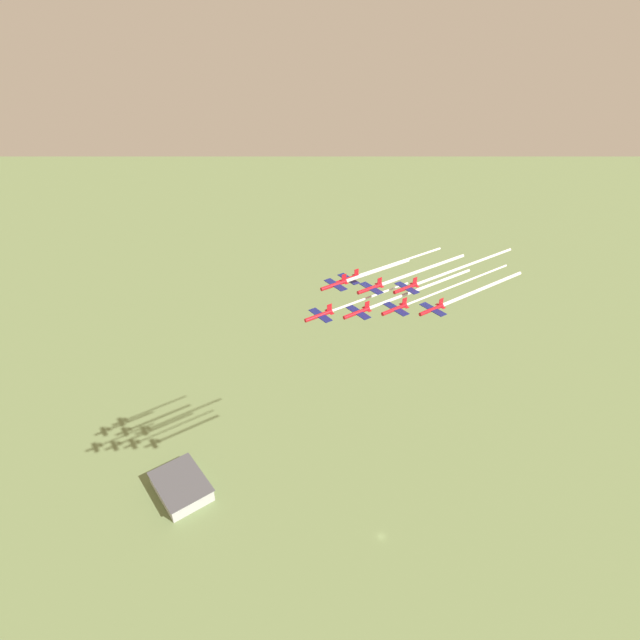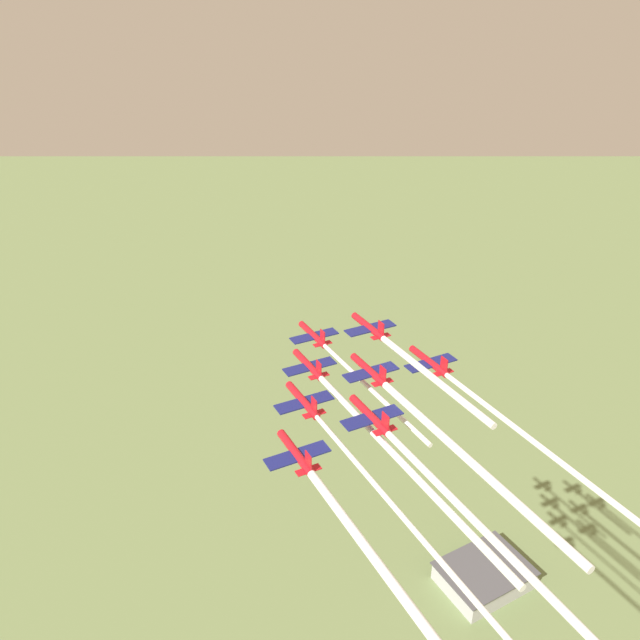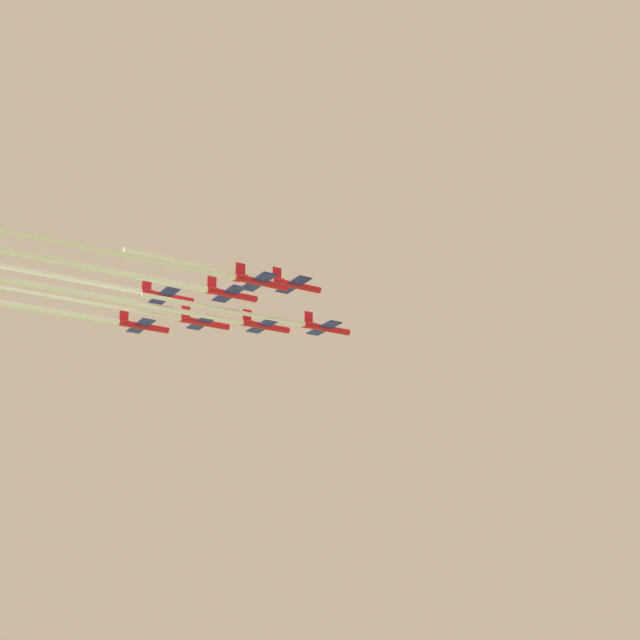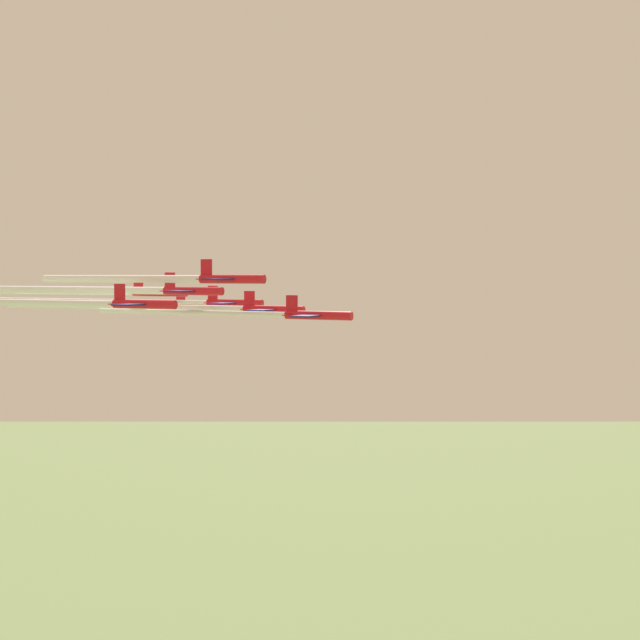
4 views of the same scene
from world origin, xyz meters
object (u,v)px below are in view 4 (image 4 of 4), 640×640
at_px(jet_4, 191,291).
at_px(jet_7, 158,292).
at_px(jet_1, 271,309).
at_px(jet_5, 142,304).
at_px(jet_3, 233,303).
at_px(jet_0, 316,315).
at_px(jet_2, 230,279).
at_px(jet_6, 199,305).

height_order(jet_4, jet_7, jet_4).
relative_size(jet_1, jet_5, 1.00).
height_order(jet_1, jet_3, jet_3).
relative_size(jet_0, jet_2, 1.00).
bearing_deg(jet_0, jet_3, -120.47).
relative_size(jet_0, jet_4, 1.00).
relative_size(jet_2, jet_4, 1.00).
xyz_separation_m(jet_0, jet_1, (-6.77, -10.70, 0.44)).
bearing_deg(jet_5, jet_1, 150.46).
height_order(jet_3, jet_7, jet_7).
distance_m(jet_0, jet_5, 25.37).
bearing_deg(jet_1, jet_2, 0.00).
height_order(jet_5, jet_7, jet_7).
bearing_deg(jet_7, jet_3, 120.47).
distance_m(jet_5, jet_6, 33.92).
relative_size(jet_2, jet_7, 1.00).
xyz_separation_m(jet_2, jet_5, (6.06, -11.11, -3.62)).
bearing_deg(jet_2, jet_5, -59.53).
xyz_separation_m(jet_1, jet_2, (12.83, -0.41, 4.91)).
bearing_deg(jet_1, jet_4, -59.53).
bearing_deg(jet_7, jet_5, 29.54).
relative_size(jet_1, jet_3, 1.00).
bearing_deg(jet_4, jet_1, 120.47).
relative_size(jet_0, jet_6, 1.00).
bearing_deg(jet_0, jet_2, -59.53).
height_order(jet_1, jet_7, jet_7).
relative_size(jet_5, jet_7, 1.00).
xyz_separation_m(jet_1, jet_6, (-13.53, -21.39, -0.04)).
distance_m(jet_0, jet_4, 22.09).
relative_size(jet_4, jet_7, 1.00).
height_order(jet_2, jet_4, jet_2).
bearing_deg(jet_4, jet_2, 59.53).
bearing_deg(jet_3, jet_4, -0.00).
bearing_deg(jet_5, jet_7, -150.46).
xyz_separation_m(jet_0, jet_7, (-7.47, -32.51, 2.98)).
height_order(jet_3, jet_6, jet_3).
xyz_separation_m(jet_0, jet_4, (-0.70, -21.81, 3.42)).
relative_size(jet_4, jet_6, 1.00).
bearing_deg(jet_4, jet_0, 90.00).
bearing_deg(jet_2, jet_4, -120.47).
height_order(jet_2, jet_3, jet_2).
height_order(jet_2, jet_7, jet_2).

